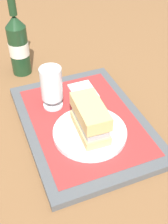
# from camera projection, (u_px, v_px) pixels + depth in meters

# --- Properties ---
(ground_plane) EXTENTS (3.00, 3.00, 0.00)m
(ground_plane) POSITION_uv_depth(u_px,v_px,m) (84.00, 126.00, 0.82)
(ground_plane) COLOR brown
(tray) EXTENTS (0.44, 0.32, 0.02)m
(tray) POSITION_uv_depth(u_px,v_px,m) (84.00, 123.00, 0.81)
(tray) COLOR #4C5156
(tray) RESTS_ON ground_plane
(placemat) EXTENTS (0.38, 0.27, 0.00)m
(placemat) POSITION_uv_depth(u_px,v_px,m) (84.00, 120.00, 0.81)
(placemat) COLOR #9E2D2D
(placemat) RESTS_ON tray
(plate) EXTENTS (0.19, 0.19, 0.01)m
(plate) POSITION_uv_depth(u_px,v_px,m) (90.00, 132.00, 0.76)
(plate) COLOR white
(plate) RESTS_ON placemat
(sandwich) EXTENTS (0.13, 0.07, 0.08)m
(sandwich) POSITION_uv_depth(u_px,v_px,m) (90.00, 117.00, 0.73)
(sandwich) COLOR tan
(sandwich) RESTS_ON plate
(beer_glass) EXTENTS (0.06, 0.06, 0.12)m
(beer_glass) POSITION_uv_depth(u_px,v_px,m) (51.00, 86.00, 0.81)
(beer_glass) COLOR silver
(beer_glass) RESTS_ON placemat
(napkin_folded) EXTENTS (0.09, 0.07, 0.01)m
(napkin_folded) POSITION_uv_depth(u_px,v_px,m) (83.00, 91.00, 0.90)
(napkin_folded) COLOR white
(napkin_folded) RESTS_ON placemat
(beer_bottle) EXTENTS (0.07, 0.07, 0.27)m
(beer_bottle) POSITION_uv_depth(u_px,v_px,m) (18.00, 45.00, 0.96)
(beer_bottle) COLOR #19381E
(beer_bottle) RESTS_ON ground_plane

